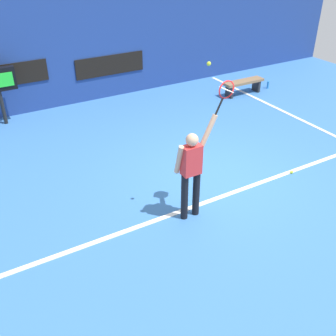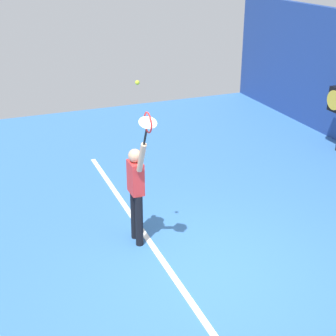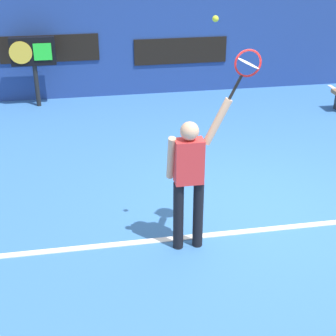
{
  "view_description": "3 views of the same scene",
  "coord_description": "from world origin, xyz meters",
  "px_view_note": "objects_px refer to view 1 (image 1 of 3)",
  "views": [
    {
      "loc": [
        -4.49,
        -5.65,
        4.6
      ],
      "look_at": [
        -1.51,
        -0.52,
        1.01
      ],
      "focal_mm": 42.56,
      "sensor_mm": 36.0,
      "label": 1
    },
    {
      "loc": [
        5.92,
        -3.05,
        4.63
      ],
      "look_at": [
        -0.82,
        -0.34,
        1.44
      ],
      "focal_mm": 54.04,
      "sensor_mm": 36.0,
      "label": 2
    },
    {
      "loc": [
        -2.38,
        -6.01,
        3.73
      ],
      "look_at": [
        -1.4,
        -0.55,
        1.03
      ],
      "focal_mm": 54.11,
      "sensor_mm": 36.0,
      "label": 3
    }
  ],
  "objects_px": {
    "tennis_player": "(191,169)",
    "court_bench": "(243,84)",
    "water_bottle": "(268,85)",
    "spare_ball": "(292,172)",
    "tennis_racket": "(226,92)",
    "tennis_ball": "(209,64)"
  },
  "relations": [
    {
      "from": "tennis_player",
      "to": "court_bench",
      "type": "relative_size",
      "value": 1.39
    },
    {
      "from": "tennis_player",
      "to": "water_bottle",
      "type": "bearing_deg",
      "value": 36.81
    },
    {
      "from": "court_bench",
      "to": "spare_ball",
      "type": "height_order",
      "value": "court_bench"
    },
    {
      "from": "tennis_racket",
      "to": "court_bench",
      "type": "bearing_deg",
      "value": 46.26
    },
    {
      "from": "court_bench",
      "to": "water_bottle",
      "type": "relative_size",
      "value": 5.83
    },
    {
      "from": "court_bench",
      "to": "spare_ball",
      "type": "relative_size",
      "value": 20.59
    },
    {
      "from": "tennis_ball",
      "to": "court_bench",
      "type": "xyz_separation_m",
      "value": [
        4.65,
        4.47,
        -2.49
      ]
    },
    {
      "from": "tennis_racket",
      "to": "spare_ball",
      "type": "height_order",
      "value": "tennis_racket"
    },
    {
      "from": "tennis_player",
      "to": "spare_ball",
      "type": "bearing_deg",
      "value": 2.61
    },
    {
      "from": "spare_ball",
      "to": "tennis_player",
      "type": "bearing_deg",
      "value": -177.39
    },
    {
      "from": "tennis_racket",
      "to": "water_bottle",
      "type": "bearing_deg",
      "value": 39.9
    },
    {
      "from": "tennis_player",
      "to": "tennis_racket",
      "type": "height_order",
      "value": "tennis_racket"
    },
    {
      "from": "tennis_player",
      "to": "tennis_ball",
      "type": "height_order",
      "value": "tennis_ball"
    },
    {
      "from": "tennis_player",
      "to": "court_bench",
      "type": "height_order",
      "value": "tennis_player"
    },
    {
      "from": "court_bench",
      "to": "water_bottle",
      "type": "distance_m",
      "value": 1.09
    },
    {
      "from": "tennis_racket",
      "to": "court_bench",
      "type": "height_order",
      "value": "tennis_racket"
    },
    {
      "from": "tennis_ball",
      "to": "water_bottle",
      "type": "distance_m",
      "value": 7.74
    },
    {
      "from": "water_bottle",
      "to": "spare_ball",
      "type": "bearing_deg",
      "value": -126.75
    },
    {
      "from": "tennis_player",
      "to": "tennis_racket",
      "type": "relative_size",
      "value": 3.16
    },
    {
      "from": "court_bench",
      "to": "water_bottle",
      "type": "height_order",
      "value": "court_bench"
    },
    {
      "from": "tennis_player",
      "to": "tennis_racket",
      "type": "bearing_deg",
      "value": -0.39
    },
    {
      "from": "tennis_player",
      "to": "spare_ball",
      "type": "relative_size",
      "value": 28.71
    }
  ]
}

